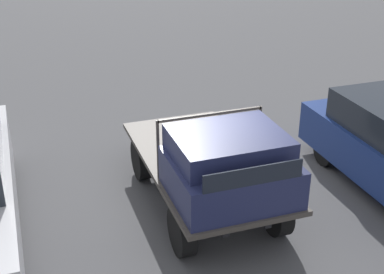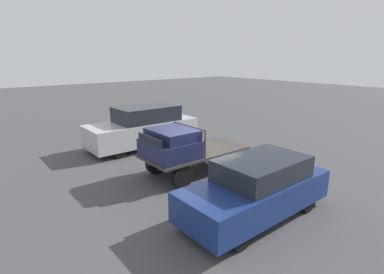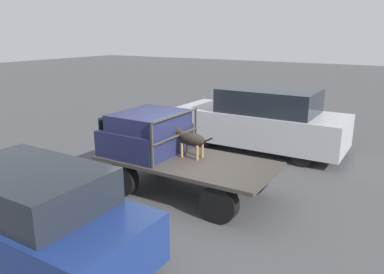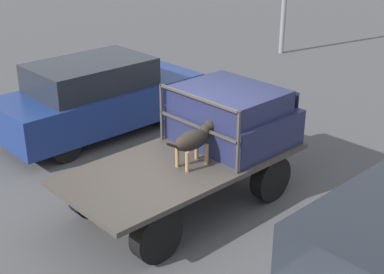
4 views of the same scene
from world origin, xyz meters
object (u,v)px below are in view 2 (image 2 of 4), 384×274
Objects in this scene: flatbed_truck at (195,156)px; parked_sedan at (257,188)px; parked_pickup_far at (143,127)px; dog at (191,139)px.

flatbed_truck is 3.57m from parked_sedan.
parked_pickup_far is (-0.95, -7.52, 0.14)m from parked_sedan.
parked_sedan is at bearing 90.58° from dog.
parked_sedan is at bearing 77.46° from flatbed_truck.
dog is at bearing 87.95° from parked_pickup_far.
dog is at bearing -74.70° from flatbed_truck.
flatbed_truck is 0.90× the size of parked_sedan.
parked_sedan is at bearing 84.19° from parked_pickup_far.
parked_sedan reaches higher than dog.
parked_sedan reaches higher than flatbed_truck.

